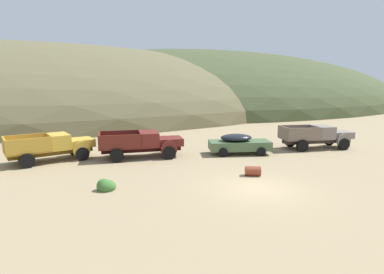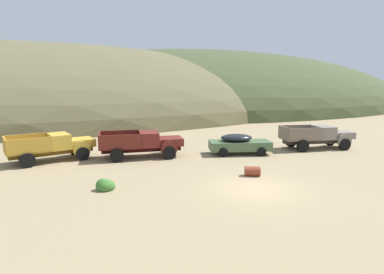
{
  "view_description": "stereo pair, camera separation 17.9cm",
  "coord_description": "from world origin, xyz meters",
  "px_view_note": "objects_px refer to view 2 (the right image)",
  "views": [
    {
      "loc": [
        -8.15,
        -13.99,
        5.49
      ],
      "look_at": [
        -1.13,
        7.36,
        1.59
      ],
      "focal_mm": 29.57,
      "sensor_mm": 36.0,
      "label": 1
    },
    {
      "loc": [
        -7.98,
        -14.05,
        5.49
      ],
      "look_at": [
        -1.13,
        7.36,
        1.59
      ],
      "focal_mm": 29.57,
      "sensor_mm": 36.0,
      "label": 2
    }
  ],
  "objects_px": {
    "car_weathered_green": "(242,144)",
    "oil_drum_tipped": "(252,171)",
    "truck_oxblood": "(147,143)",
    "truck_primer_gray": "(321,136)",
    "truck_faded_yellow": "(57,146)"
  },
  "relations": [
    {
      "from": "truck_oxblood",
      "to": "truck_primer_gray",
      "type": "xyz_separation_m",
      "value": [
        14.47,
        -1.41,
        -0.01
      ]
    },
    {
      "from": "truck_faded_yellow",
      "to": "oil_drum_tipped",
      "type": "height_order",
      "value": "truck_faded_yellow"
    },
    {
      "from": "truck_faded_yellow",
      "to": "truck_primer_gray",
      "type": "height_order",
      "value": "same"
    },
    {
      "from": "car_weathered_green",
      "to": "truck_oxblood",
      "type": "bearing_deg",
      "value": -176.81
    },
    {
      "from": "truck_oxblood",
      "to": "truck_faded_yellow",
      "type": "bearing_deg",
      "value": 175.19
    },
    {
      "from": "truck_oxblood",
      "to": "truck_primer_gray",
      "type": "distance_m",
      "value": 14.53
    },
    {
      "from": "truck_primer_gray",
      "to": "oil_drum_tipped",
      "type": "height_order",
      "value": "truck_primer_gray"
    },
    {
      "from": "truck_faded_yellow",
      "to": "truck_primer_gray",
      "type": "bearing_deg",
      "value": -23.62
    },
    {
      "from": "truck_faded_yellow",
      "to": "truck_oxblood",
      "type": "height_order",
      "value": "same"
    },
    {
      "from": "truck_primer_gray",
      "to": "oil_drum_tipped",
      "type": "relative_size",
      "value": 5.9
    },
    {
      "from": "car_weathered_green",
      "to": "oil_drum_tipped",
      "type": "distance_m",
      "value": 5.89
    },
    {
      "from": "truck_faded_yellow",
      "to": "truck_primer_gray",
      "type": "xyz_separation_m",
      "value": [
        20.71,
        -2.38,
        -0.0
      ]
    },
    {
      "from": "truck_faded_yellow",
      "to": "truck_primer_gray",
      "type": "distance_m",
      "value": 20.85
    },
    {
      "from": "truck_faded_yellow",
      "to": "car_weathered_green",
      "type": "relative_size",
      "value": 1.17
    },
    {
      "from": "car_weathered_green",
      "to": "oil_drum_tipped",
      "type": "relative_size",
      "value": 4.92
    }
  ]
}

